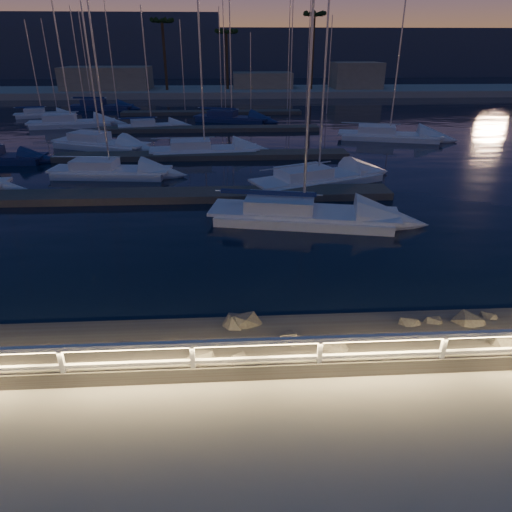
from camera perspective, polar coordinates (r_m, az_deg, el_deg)
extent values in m
plane|color=gray|center=(11.52, -12.88, -14.86)|extent=(400.00, 400.00, 0.00)
cube|color=gray|center=(9.84, -15.13, -24.62)|extent=(240.00, 5.00, 0.20)
cube|color=#625F54|center=(12.87, -11.76, -11.63)|extent=(240.00, 3.45, 1.29)
plane|color=black|center=(89.09, -4.93, 19.81)|extent=(320.00, 320.00, 0.00)
plane|color=black|center=(12.31, -12.32, -19.17)|extent=(400.00, 400.00, 0.00)
cube|color=white|center=(11.73, -23.03, -12.56)|extent=(0.11, 0.11, 1.00)
cube|color=white|center=(11.08, -7.89, -12.91)|extent=(0.11, 0.11, 1.00)
cube|color=white|center=(11.22, 7.93, -12.36)|extent=(0.11, 0.11, 1.00)
cube|color=white|center=(12.13, 22.25, -11.06)|extent=(0.11, 0.11, 1.00)
cube|color=white|center=(10.92, -13.38, -10.81)|extent=(44.00, 0.12, 0.12)
cube|color=white|center=(11.21, -13.12, -12.89)|extent=(44.00, 0.09, 0.09)
cube|color=#F9CB70|center=(10.95, -13.35, -11.21)|extent=(44.00, 0.04, 0.03)
sphere|color=#625F54|center=(13.31, 15.20, -10.23)|extent=(0.95, 0.95, 0.95)
sphere|color=#625F54|center=(12.28, 17.22, -12.40)|extent=(0.73, 0.73, 0.73)
sphere|color=#625F54|center=(12.51, 10.86, -11.62)|extent=(0.98, 0.98, 0.98)
sphere|color=#625F54|center=(13.70, 6.17, -9.26)|extent=(1.09, 1.09, 1.09)
cube|color=#635A52|center=(25.96, -7.65, 7.57)|extent=(22.00, 2.00, 0.40)
cube|color=#635A52|center=(35.61, -6.63, 12.37)|extent=(22.00, 2.00, 0.40)
cube|color=#635A52|center=(47.39, -5.94, 15.53)|extent=(22.00, 2.00, 0.40)
cube|color=#635A52|center=(59.26, -5.51, 17.42)|extent=(22.00, 2.00, 0.40)
cube|color=gray|center=(83.08, -5.02, 19.71)|extent=(160.00, 14.00, 1.20)
cube|color=gray|center=(85.28, -18.06, 20.16)|extent=(14.00, 8.00, 4.00)
cube|color=gray|center=(84.15, 0.79, 20.89)|extent=(10.00, 6.00, 3.00)
cube|color=gray|center=(85.76, 12.34, 20.98)|extent=(8.00, 7.00, 4.60)
cylinder|color=#453620|center=(81.35, -11.36, 23.38)|extent=(0.44, 0.44, 10.50)
cylinder|color=#453620|center=(81.76, -3.66, 23.25)|extent=(0.44, 0.44, 9.00)
cylinder|color=#453620|center=(81.94, 7.09, 24.01)|extent=(0.44, 0.44, 11.50)
cube|color=#343C51|center=(138.78, -4.57, 23.53)|extent=(220.00, 30.00, 14.00)
cube|color=#343C51|center=(161.12, -28.18, 21.84)|extent=(120.00, 25.00, 18.00)
cube|color=white|center=(31.71, -17.65, 9.73)|extent=(7.37, 3.15, 0.52)
cube|color=white|center=(31.64, -17.73, 10.30)|extent=(7.92, 2.86, 0.14)
cube|color=white|center=(31.92, -19.51, 10.79)|extent=(2.96, 2.08, 0.61)
cylinder|color=#B4B4B9|center=(30.78, -19.35, 21.67)|extent=(0.11, 0.11, 12.41)
cylinder|color=#B4B4B9|center=(32.01, -20.47, 11.55)|extent=(4.45, 0.56, 0.07)
cube|color=white|center=(22.39, 5.92, 4.68)|extent=(8.74, 4.43, 0.56)
cube|color=white|center=(22.27, 5.96, 5.54)|extent=(9.33, 4.17, 0.15)
cube|color=white|center=(22.23, 3.00, 6.57)|extent=(3.60, 2.71, 0.66)
cylinder|color=#B4B4B9|center=(21.02, 6.92, 24.77)|extent=(0.12, 0.12, 14.49)
cylinder|color=#B4B4B9|center=(22.13, 1.52, 7.90)|extent=(5.12, 1.15, 0.08)
cube|color=white|center=(40.85, -18.77, 12.80)|extent=(8.13, 5.52, 0.60)
cube|color=white|center=(40.78, -18.84, 13.32)|extent=(8.56, 5.43, 0.16)
cube|color=white|center=(41.39, -20.11, 13.85)|extent=(3.54, 3.00, 0.71)
cylinder|color=#B4B4B9|center=(40.12, -20.28, 22.88)|extent=(0.13, 0.13, 13.46)
cylinder|color=#B4B4B9|center=(41.65, -20.82, 14.58)|extent=(4.46, 2.06, 0.09)
cube|color=white|center=(36.65, -6.41, 12.66)|extent=(7.95, 3.29, 0.56)
cube|color=white|center=(36.58, -6.44, 13.20)|extent=(8.55, 2.96, 0.15)
cube|color=white|center=(36.48, -8.20, 13.65)|extent=(3.18, 2.21, 0.66)
cylinder|color=#B4B4B9|center=(35.84, -7.00, 23.94)|extent=(0.12, 0.12, 13.44)
cylinder|color=#B4B4B9|center=(36.39, -9.12, 14.38)|extent=(4.82, 0.53, 0.08)
cube|color=white|center=(28.84, 7.80, 9.22)|extent=(8.35, 5.63, 0.53)
cube|color=white|center=(28.75, 7.84, 9.87)|extent=(8.80, 5.53, 0.15)
cube|color=white|center=(28.06, 5.98, 10.31)|extent=(3.63, 3.06, 0.63)
cylinder|color=#B4B4B9|center=(27.79, 8.74, 23.94)|extent=(0.12, 0.12, 13.81)
cylinder|color=#B4B4B9|center=(27.65, 5.04, 11.17)|extent=(4.58, 2.07, 0.08)
cube|color=white|center=(61.90, -25.12, 15.57)|extent=(5.92, 3.23, 0.48)
cube|color=white|center=(61.86, -25.17, 15.85)|extent=(6.31, 3.07, 0.13)
cube|color=white|center=(61.92, -25.96, 16.00)|extent=(2.47, 1.91, 0.57)
cylinder|color=#B4B4B9|center=(61.47, -26.06, 20.38)|extent=(0.10, 0.10, 9.78)
cylinder|color=#B4B4B9|center=(61.92, -26.41, 16.33)|extent=(3.43, 0.95, 0.07)
cube|color=white|center=(53.24, -21.98, 14.91)|extent=(8.30, 3.91, 0.62)
cube|color=white|center=(53.18, -22.05, 15.32)|extent=(8.89, 3.62, 0.17)
cube|color=white|center=(53.31, -23.33, 15.57)|extent=(3.38, 2.47, 0.73)
cylinder|color=#B4B4B9|center=(52.68, -23.37, 22.82)|extent=(0.14, 0.14, 13.85)
cylinder|color=#B4B4B9|center=(53.33, -24.04, 16.08)|extent=(4.94, 0.89, 0.09)
cube|color=navy|center=(53.19, -3.03, 16.59)|extent=(8.19, 5.15, 0.56)
cube|color=navy|center=(53.14, -3.04, 16.97)|extent=(8.67, 5.01, 0.15)
cube|color=navy|center=(53.47, -4.19, 17.37)|extent=(3.51, 2.88, 0.66)
cylinder|color=#B4B4B9|center=(52.64, -3.23, 24.38)|extent=(0.12, 0.12, 13.51)
cylinder|color=#B4B4B9|center=(53.60, -4.78, 17.92)|extent=(4.58, 1.78, 0.08)
cube|color=white|center=(44.35, 16.28, 13.99)|extent=(8.82, 4.98, 0.56)
cube|color=white|center=(44.29, 16.34, 14.44)|extent=(9.38, 4.77, 0.15)
cube|color=white|center=(44.18, 14.85, 15.05)|extent=(3.71, 2.91, 0.66)
cylinder|color=#B4B4B9|center=(43.68, 17.60, 23.95)|extent=(0.12, 0.12, 14.55)
cylinder|color=#B4B4B9|center=(44.09, 14.14, 15.78)|extent=(5.06, 1.51, 0.08)
cube|color=navy|center=(66.30, -18.69, 17.05)|extent=(7.61, 3.07, 0.63)
cube|color=navy|center=(66.25, -18.74, 17.39)|extent=(8.20, 2.75, 0.17)
cube|color=navy|center=(66.55, -19.67, 17.64)|extent=(3.03, 2.09, 0.75)
cylinder|color=#B4B4B9|center=(65.85, -19.58, 23.02)|extent=(0.14, 0.14, 12.91)
cylinder|color=#B4B4B9|center=(66.67, -20.18, 18.08)|extent=(4.64, 0.46, 0.09)
cube|color=white|center=(49.19, -12.88, 15.34)|extent=(6.40, 3.37, 0.48)
cube|color=white|center=(49.14, -12.91, 15.69)|extent=(6.83, 3.19, 0.13)
cube|color=white|center=(49.05, -13.97, 15.93)|extent=(2.66, 2.03, 0.56)
cylinder|color=#B4B4B9|center=(48.62, -13.56, 21.94)|extent=(0.10, 0.10, 10.59)
cylinder|color=#B4B4B9|center=(48.97, -14.53, 16.37)|extent=(3.73, 0.94, 0.07)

